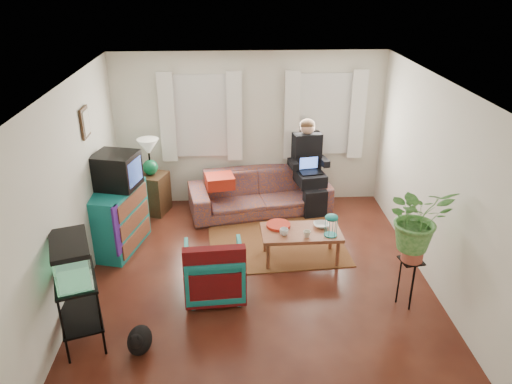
{
  "coord_description": "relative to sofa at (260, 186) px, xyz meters",
  "views": [
    {
      "loc": [
        -0.31,
        -5.58,
        3.84
      ],
      "look_at": [
        0.0,
        0.4,
        1.1
      ],
      "focal_mm": 35.0,
      "sensor_mm": 36.0,
      "label": 1
    }
  ],
  "objects": [
    {
      "name": "floor",
      "position": [
        -0.15,
        -2.05,
        -0.46
      ],
      "size": [
        4.5,
        5.0,
        0.01
      ],
      "primitive_type": "cube",
      "color": "#4F2B14",
      "rests_on": "ground"
    },
    {
      "name": "ceiling",
      "position": [
        -0.15,
        -2.05,
        2.14
      ],
      "size": [
        4.5,
        5.0,
        0.01
      ],
      "primitive_type": "cube",
      "color": "white",
      "rests_on": "wall_back"
    },
    {
      "name": "wall_back",
      "position": [
        -0.15,
        0.45,
        0.84
      ],
      "size": [
        4.5,
        0.01,
        2.6
      ],
      "primitive_type": "cube",
      "color": "silver",
      "rests_on": "floor"
    },
    {
      "name": "wall_front",
      "position": [
        -0.15,
        -4.55,
        0.84
      ],
      "size": [
        4.5,
        0.01,
        2.6
      ],
      "primitive_type": "cube",
      "color": "silver",
      "rests_on": "floor"
    },
    {
      "name": "wall_left",
      "position": [
        -2.4,
        -2.05,
        0.84
      ],
      "size": [
        0.01,
        5.0,
        2.6
      ],
      "primitive_type": "cube",
      "color": "silver",
      "rests_on": "floor"
    },
    {
      "name": "wall_right",
      "position": [
        2.1,
        -2.05,
        0.84
      ],
      "size": [
        0.01,
        5.0,
        2.6
      ],
      "primitive_type": "cube",
      "color": "silver",
      "rests_on": "floor"
    },
    {
      "name": "window_left",
      "position": [
        -0.95,
        0.43,
        1.09
      ],
      "size": [
        1.08,
        0.04,
        1.38
      ],
      "primitive_type": "cube",
      "color": "white",
      "rests_on": "wall_back"
    },
    {
      "name": "window_right",
      "position": [
        1.1,
        0.43,
        1.09
      ],
      "size": [
        1.08,
        0.04,
        1.38
      ],
      "primitive_type": "cube",
      "color": "white",
      "rests_on": "wall_back"
    },
    {
      "name": "curtains_left",
      "position": [
        -0.95,
        0.35,
        1.09
      ],
      "size": [
        1.36,
        0.06,
        1.5
      ],
      "primitive_type": "cube",
      "color": "white",
      "rests_on": "wall_back"
    },
    {
      "name": "curtains_right",
      "position": [
        1.1,
        0.35,
        1.09
      ],
      "size": [
        1.36,
        0.06,
        1.5
      ],
      "primitive_type": "cube",
      "color": "white",
      "rests_on": "wall_back"
    },
    {
      "name": "picture_frame",
      "position": [
        -2.36,
        -1.2,
        1.49
      ],
      "size": [
        0.04,
        0.32,
        0.4
      ],
      "primitive_type": "cube",
      "color": "#3D2616",
      "rests_on": "wall_left"
    },
    {
      "name": "area_rug",
      "position": [
        0.19,
        -1.11,
        -0.45
      ],
      "size": [
        2.11,
        1.74,
        0.01
      ],
      "primitive_type": "cube",
      "rotation": [
        0.0,
        0.0,
        0.07
      ],
      "color": "brown",
      "rests_on": "floor"
    },
    {
      "name": "sofa",
      "position": [
        0.0,
        0.0,
        0.0
      ],
      "size": [
        2.45,
        1.31,
        0.91
      ],
      "primitive_type": "imported",
      "rotation": [
        0.0,
        0.0,
        0.18
      ],
      "color": "brown",
      "rests_on": "floor"
    },
    {
      "name": "seated_person",
      "position": [
        0.83,
        0.15,
        0.24
      ],
      "size": [
        0.7,
        0.81,
        1.39
      ],
      "primitive_type": null,
      "rotation": [
        0.0,
        0.0,
        0.18
      ],
      "color": "black",
      "rests_on": "sofa"
    },
    {
      "name": "side_table",
      "position": [
        -1.8,
        0.06,
        -0.12
      ],
      "size": [
        0.59,
        0.59,
        0.68
      ],
      "primitive_type": "cube",
      "rotation": [
        0.0,
        0.0,
        -0.31
      ],
      "color": "#412418",
      "rests_on": "floor"
    },
    {
      "name": "table_lamp",
      "position": [
        -1.8,
        0.06,
        0.52
      ],
      "size": [
        0.44,
        0.44,
        0.62
      ],
      "primitive_type": null,
      "rotation": [
        0.0,
        0.0,
        -0.31
      ],
      "color": "white",
      "rests_on": "side_table"
    },
    {
      "name": "dresser",
      "position": [
        -2.14,
        -1.11,
        0.01
      ],
      "size": [
        0.77,
        1.14,
        0.94
      ],
      "primitive_type": "cube",
      "rotation": [
        0.0,
        0.0,
        -0.25
      ],
      "color": "#12536C",
      "rests_on": "floor"
    },
    {
      "name": "crt_tv",
      "position": [
        -2.09,
        -1.01,
        0.74
      ],
      "size": [
        0.69,
        0.65,
        0.5
      ],
      "primitive_type": "cube",
      "rotation": [
        0.0,
        0.0,
        -0.25
      ],
      "color": "black",
      "rests_on": "dresser"
    },
    {
      "name": "aquarium_stand",
      "position": [
        -2.15,
        -3.12,
        -0.04
      ],
      "size": [
        0.64,
        0.84,
        0.83
      ],
      "primitive_type": "cube",
      "rotation": [
        0.0,
        0.0,
        0.33
      ],
      "color": "black",
      "rests_on": "floor"
    },
    {
      "name": "aquarium",
      "position": [
        -2.15,
        -3.12,
        0.6
      ],
      "size": [
        0.57,
        0.76,
        0.44
      ],
      "primitive_type": "cube",
      "rotation": [
        0.0,
        0.0,
        0.33
      ],
      "color": "#7FD899",
      "rests_on": "aquarium_stand"
    },
    {
      "name": "black_cat",
      "position": [
        -1.5,
        -3.34,
        -0.28
      ],
      "size": [
        0.27,
        0.41,
        0.35
      ],
      "primitive_type": "ellipsoid",
      "rotation": [
        0.0,
        0.0,
        -0.03
      ],
      "color": "black",
      "rests_on": "floor"
    },
    {
      "name": "armchair",
      "position": [
        -0.71,
        -2.34,
        -0.09
      ],
      "size": [
        0.77,
        0.72,
        0.74
      ],
      "primitive_type": "imported",
      "rotation": [
        0.0,
        0.0,
        3.21
      ],
      "color": "navy",
      "rests_on": "floor"
    },
    {
      "name": "serape_throw",
      "position": [
        -0.69,
        -2.63,
        0.07
      ],
      "size": [
        0.75,
        0.22,
        0.61
      ],
      "primitive_type": "cube",
      "rotation": [
        0.0,
        0.0,
        0.07
      ],
      "color": "#9E0A0A",
      "rests_on": "armchair"
    },
    {
      "name": "coffee_table",
      "position": [
        0.49,
        -1.58,
        -0.23
      ],
      "size": [
        1.12,
        0.62,
        0.46
      ],
      "primitive_type": "cube",
      "rotation": [
        0.0,
        0.0,
        0.02
      ],
      "color": "brown",
      "rests_on": "floor"
    },
    {
      "name": "cup_a",
      "position": [
        0.24,
        -1.69,
        0.05
      ],
      "size": [
        0.13,
        0.13,
        0.1
      ],
      "primitive_type": "imported",
      "rotation": [
        0.0,
        0.0,
        0.02
      ],
      "color": "white",
      "rests_on": "coffee_table"
    },
    {
      "name": "cup_b",
      "position": [
        0.54,
        -1.76,
        0.05
      ],
      "size": [
        0.1,
        0.1,
        0.09
      ],
      "primitive_type": "imported",
      "rotation": [
        0.0,
        0.0,
        0.02
      ],
      "color": "beige",
      "rests_on": "coffee_table"
    },
    {
      "name": "bowl",
      "position": [
        0.79,
        -1.48,
        0.03
      ],
      "size": [
        0.22,
        0.22,
        0.05
      ],
      "primitive_type": "imported",
      "rotation": [
        0.0,
        0.0,
        0.02
      ],
      "color": "white",
      "rests_on": "coffee_table"
    },
    {
      "name": "snack_tray",
      "position": [
        0.18,
        -1.44,
        0.02
      ],
      "size": [
        0.35,
        0.35,
        0.04
      ],
      "primitive_type": "cylinder",
      "rotation": [
        0.0,
        0.0,
        0.02
      ],
      "color": "#B21414",
      "rests_on": "coffee_table"
    },
    {
      "name": "birdcage",
      "position": [
        0.87,
        -1.73,
        0.16
      ],
      "size": [
        0.18,
        0.18,
        0.32
      ],
      "primitive_type": null,
      "rotation": [
        0.0,
        0.0,
        0.02
      ],
      "color": "#115B6B",
      "rests_on": "coffee_table"
    },
    {
      "name": "plant_stand",
      "position": [
        1.65,
        -2.68,
        -0.14
      ],
      "size": [
        0.31,
        0.31,
        0.64
      ],
      "primitive_type": "cube",
      "rotation": [
        0.0,
        0.0,
        0.14
      ],
      "color": "black",
      "rests_on": "floor"
    },
    {
      "name": "potted_plant",
      "position": [
        1.65,
        -2.68,
        0.63
      ],
      "size": [
        0.81,
        0.73,
        0.81
      ],
      "primitive_type": "imported",
      "rotation": [
        0.0,
        0.0,
        0.14
      ],
      "color": "#599947",
      "rests_on": "plant_stand"
    }
  ]
}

